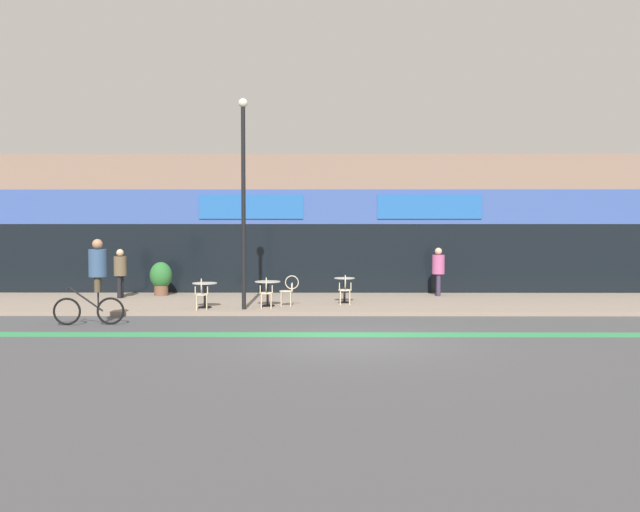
% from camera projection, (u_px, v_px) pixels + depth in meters
% --- Properties ---
extents(ground_plane, '(120.00, 120.00, 0.00)m').
position_uv_depth(ground_plane, '(350.00, 343.00, 16.13)').
color(ground_plane, '#424244').
extents(sidewalk_slab, '(40.00, 5.50, 0.12)m').
position_uv_depth(sidewalk_slab, '(342.00, 303.00, 23.37)').
color(sidewalk_slab, gray).
rests_on(sidewalk_slab, ground).
extents(storefront_facade, '(40.00, 4.06, 4.95)m').
position_uv_depth(storefront_facade, '(339.00, 225.00, 27.96)').
color(storefront_facade, '#7F6656').
rests_on(storefront_facade, ground).
extents(bike_lane_stripe, '(36.00, 0.70, 0.01)m').
position_uv_depth(bike_lane_stripe, '(348.00, 335.00, 17.27)').
color(bike_lane_stripe, '#2D844C').
rests_on(bike_lane_stripe, ground).
extents(bistro_table_0, '(0.72, 0.72, 0.72)m').
position_uv_depth(bistro_table_0, '(205.00, 290.00, 21.65)').
color(bistro_table_0, black).
rests_on(bistro_table_0, sidewalk_slab).
extents(bistro_table_1, '(0.76, 0.76, 0.73)m').
position_uv_depth(bistro_table_1, '(268.00, 288.00, 22.05)').
color(bistro_table_1, black).
rests_on(bistro_table_1, sidewalk_slab).
extents(bistro_table_2, '(0.63, 0.63, 0.76)m').
position_uv_depth(bistro_table_2, '(344.00, 285.00, 22.96)').
color(bistro_table_2, black).
rests_on(bistro_table_2, sidewalk_slab).
extents(cafe_chair_0_near, '(0.45, 0.60, 0.90)m').
position_uv_depth(cafe_chair_0_near, '(202.00, 292.00, 21.02)').
color(cafe_chair_0_near, beige).
rests_on(cafe_chair_0_near, sidewalk_slab).
extents(cafe_chair_1_near, '(0.44, 0.59, 0.90)m').
position_uv_depth(cafe_chair_1_near, '(266.00, 290.00, 21.43)').
color(cafe_chair_1_near, beige).
rests_on(cafe_chair_1_near, sidewalk_slab).
extents(cafe_chair_1_side, '(0.58, 0.41, 0.90)m').
position_uv_depth(cafe_chair_1_side, '(289.00, 288.00, 22.05)').
color(cafe_chair_1_side, beige).
rests_on(cafe_chair_1_side, sidewalk_slab).
extents(cafe_chair_2_near, '(0.41, 0.58, 0.90)m').
position_uv_depth(cafe_chair_2_near, '(345.00, 288.00, 22.34)').
color(cafe_chair_2_near, beige).
rests_on(cafe_chair_2_near, sidewalk_slab).
extents(planter_pot, '(0.74, 0.74, 1.13)m').
position_uv_depth(planter_pot, '(161.00, 277.00, 25.13)').
color(planter_pot, brown).
rests_on(planter_pot, sidewalk_slab).
extents(lamp_post, '(0.26, 0.26, 5.95)m').
position_uv_depth(lamp_post, '(243.00, 190.00, 21.06)').
color(lamp_post, black).
rests_on(lamp_post, sidewalk_slab).
extents(cyclist_0, '(1.77, 0.55, 2.17)m').
position_uv_depth(cyclist_0, '(96.00, 275.00, 18.87)').
color(cyclist_0, black).
rests_on(cyclist_0, ground).
extents(pedestrian_near_end, '(0.43, 0.43, 1.61)m').
position_uv_depth(pedestrian_near_end, '(438.00, 267.00, 24.96)').
color(pedestrian_near_end, '#382D47').
rests_on(pedestrian_near_end, sidewalk_slab).
extents(pedestrian_far_end, '(0.48, 0.48, 1.59)m').
position_uv_depth(pedestrian_far_end, '(120.00, 269.00, 24.30)').
color(pedestrian_far_end, black).
rests_on(pedestrian_far_end, sidewalk_slab).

